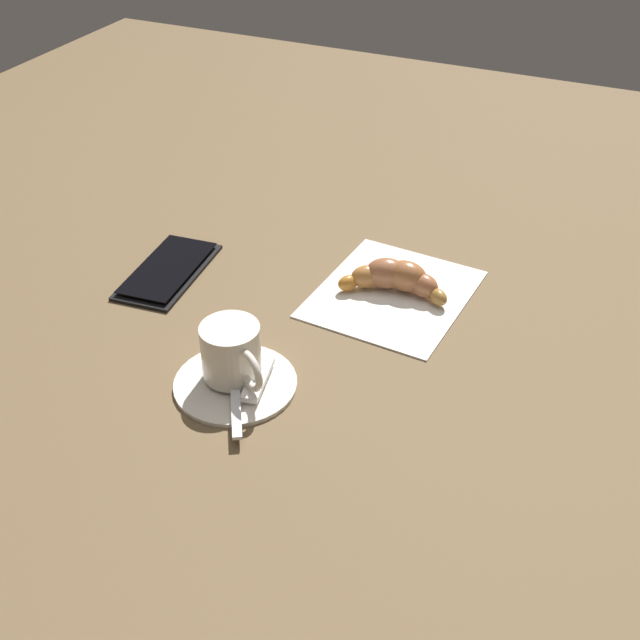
{
  "coord_description": "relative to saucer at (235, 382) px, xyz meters",
  "views": [
    {
      "loc": [
        -0.61,
        -0.26,
        0.52
      ],
      "look_at": [
        0.01,
        0.02,
        0.02
      ],
      "focal_mm": 45.2,
      "sensor_mm": 36.0,
      "label": 1
    }
  ],
  "objects": [
    {
      "name": "ground_plane",
      "position": [
        0.1,
        -0.06,
        -0.0
      ],
      "size": [
        1.8,
        1.8,
        0.0
      ],
      "primitive_type": "plane",
      "color": "brown"
    },
    {
      "name": "saucer",
      "position": [
        0.0,
        0.0,
        0.0
      ],
      "size": [
        0.12,
        0.12,
        0.01
      ],
      "primitive_type": "cylinder",
      "color": "silver",
      "rests_on": "ground"
    },
    {
      "name": "espresso_cup",
      "position": [
        0.0,
        0.0,
        0.03
      ],
      "size": [
        0.06,
        0.08,
        0.06
      ],
      "color": "silver",
      "rests_on": "saucer"
    },
    {
      "name": "teaspoon",
      "position": [
        0.01,
        0.0,
        0.01
      ],
      "size": [
        0.13,
        0.08,
        0.01
      ],
      "color": "silver",
      "rests_on": "saucer"
    },
    {
      "name": "sugar_packet",
      "position": [
        0.01,
        -0.02,
        0.01
      ],
      "size": [
        0.07,
        0.03,
        0.01
      ],
      "primitive_type": "cube",
      "rotation": [
        0.0,
        0.0,
        6.5
      ],
      "color": "white",
      "rests_on": "saucer"
    },
    {
      "name": "napkin",
      "position": [
        0.21,
        -0.09,
        -0.0
      ],
      "size": [
        0.2,
        0.17,
        0.0
      ],
      "primitive_type": "cube",
      "rotation": [
        0.0,
        0.0,
        -0.07
      ],
      "color": "white",
      "rests_on": "ground"
    },
    {
      "name": "croissant",
      "position": [
        0.22,
        -0.09,
        0.02
      ],
      "size": [
        0.06,
        0.13,
        0.04
      ],
      "color": "olive",
      "rests_on": "napkin"
    },
    {
      "name": "cell_phone",
      "position": [
        0.14,
        0.17,
        0.0
      ],
      "size": [
        0.15,
        0.09,
        0.01
      ],
      "color": "black",
      "rests_on": "ground"
    }
  ]
}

